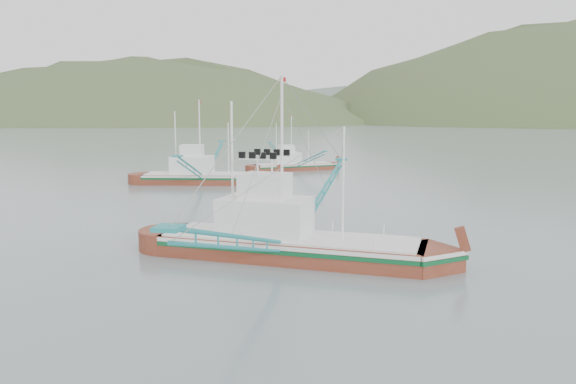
# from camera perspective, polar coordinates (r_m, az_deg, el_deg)

# --- Properties ---
(ground) EXTENTS (1200.00, 1200.00, 0.00)m
(ground) POSITION_cam_1_polar(r_m,az_deg,el_deg) (37.83, -1.64, -6.10)
(ground) COLOR slate
(ground) RESTS_ON ground
(main_boat) EXTENTS (17.36, 30.56, 12.42)m
(main_boat) POSITION_cam_1_polar(r_m,az_deg,el_deg) (35.88, -0.14, -3.69)
(main_boat) COLOR maroon
(main_boat) RESTS_ON ground
(bg_boat_far) EXTENTS (15.66, 20.82, 9.23)m
(bg_boat_far) POSITION_cam_1_polar(r_m,az_deg,el_deg) (88.64, 0.54, 3.49)
(bg_boat_far) COLOR maroon
(bg_boat_far) RESTS_ON ground
(bg_boat_left) EXTENTS (16.17, 28.38, 11.55)m
(bg_boat_left) POSITION_cam_1_polar(r_m,az_deg,el_deg) (73.14, -8.64, 2.25)
(bg_boat_left) COLOR maroon
(bg_boat_left) RESTS_ON ground
(headland_left) EXTENTS (448.00, 308.00, 210.00)m
(headland_left) POSITION_cam_1_polar(r_m,az_deg,el_deg) (438.15, -15.12, 6.81)
(headland_left) COLOR #3E4F29
(headland_left) RESTS_ON ground
(ridge_distant) EXTENTS (960.00, 400.00, 240.00)m
(ridge_distant) POSITION_cam_1_polar(r_m,az_deg,el_deg) (596.32, 12.60, 7.22)
(ridge_distant) COLOR slate
(ridge_distant) RESTS_ON ground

